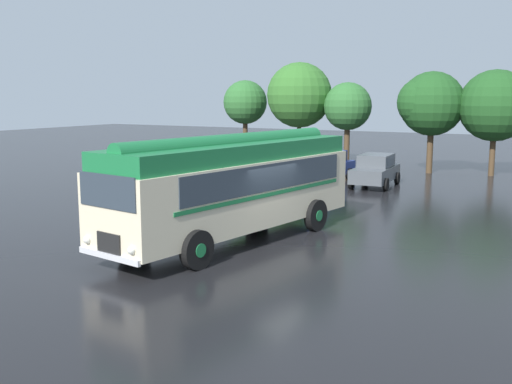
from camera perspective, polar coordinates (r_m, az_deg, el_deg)
name	(u,v)px	position (r m, az deg, el deg)	size (l,w,h in m)	color
ground_plane	(262,243)	(19.28, 0.58, -4.88)	(120.00, 120.00, 0.00)	black
vintage_bus	(233,183)	(19.22, -2.16, 0.82)	(4.09, 10.36, 3.49)	beige
car_near_left	(325,166)	(33.27, 6.60, 2.50)	(2.31, 4.36, 1.66)	navy
car_mid_left	(375,170)	(31.75, 11.31, 2.06)	(2.15, 4.29, 1.66)	#4C5156
tree_far_left	(246,102)	(43.24, -1.00, 8.55)	(3.12, 3.12, 5.76)	#4C3823
tree_left_of_centre	(301,95)	(40.37, 4.28, 9.18)	(4.33, 4.33, 6.87)	#4C3823
tree_centre	(347,107)	(39.13, 8.68, 8.00)	(3.06, 3.06, 5.53)	#4C3823
tree_right_of_centre	(429,103)	(37.68, 16.15, 8.10)	(3.92, 3.86, 6.12)	#4C3823
tree_far_right	(497,106)	(37.65, 21.98, 7.64)	(4.15, 4.15, 6.18)	#4C3823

